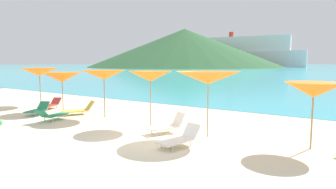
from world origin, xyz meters
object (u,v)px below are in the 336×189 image
object	(u,v)px
umbrella_0	(39,72)
lounge_chair_7	(80,109)
umbrella_3	(150,76)
lounge_chair_4	(168,125)
lounge_chair_6	(38,109)
umbrella_5	(314,90)
umbrella_1	(62,77)
umbrella_4	(208,78)
lounge_chair_0	(50,104)
lounge_chair_3	(52,115)
umbrella_2	(104,75)
lounge_chair_5	(180,138)
cruise_ship	(245,54)

from	to	relation	value
umbrella_0	lounge_chair_7	xyz separation A→B (m)	(4.73, -0.75, -1.83)
umbrella_3	lounge_chair_4	bearing A→B (deg)	-23.35
lounge_chair_4	lounge_chair_6	distance (m)	7.85
umbrella_5	lounge_chair_6	size ratio (longest dim) A/B	1.34
umbrella_1	lounge_chair_4	size ratio (longest dim) A/B	1.50
umbrella_1	umbrella_0	bearing A→B (deg)	168.69
umbrella_0	lounge_chair_7	bearing A→B (deg)	-9.06
lounge_chair_4	umbrella_0	bearing A→B (deg)	-162.48
umbrella_4	lounge_chair_0	xyz separation A→B (m)	(-10.46, 0.54, -1.89)
umbrella_0	lounge_chair_3	world-z (taller)	umbrella_0
umbrella_2	lounge_chair_4	size ratio (longest dim) A/B	1.50
umbrella_0	lounge_chair_0	size ratio (longest dim) A/B	1.38
umbrella_1	lounge_chair_3	size ratio (longest dim) A/B	1.40
umbrella_0	lounge_chair_5	xyz separation A→B (m)	(12.13, -2.65, -1.83)
umbrella_0	lounge_chair_0	xyz separation A→B (m)	(1.85, -0.55, -1.84)
umbrella_0	lounge_chair_0	world-z (taller)	umbrella_0
lounge_chair_7	lounge_chair_0	bearing A→B (deg)	-157.83
umbrella_0	umbrella_5	size ratio (longest dim) A/B	1.14
umbrella_0	umbrella_2	xyz separation A→B (m)	(6.42, -0.57, -0.01)
lounge_chair_7	umbrella_3	bearing A→B (deg)	24.73
umbrella_2	umbrella_3	distance (m)	3.13
umbrella_1	lounge_chair_7	world-z (taller)	umbrella_1
umbrella_3	lounge_chair_7	distance (m)	5.14
lounge_chair_3	lounge_chair_5	xyz separation A→B (m)	(7.07, -0.07, -0.03)
lounge_chair_5	umbrella_3	bearing A→B (deg)	158.61
lounge_chair_3	lounge_chair_6	distance (m)	2.17
lounge_chair_4	lounge_chair_7	xyz separation A→B (m)	(-6.07, 0.68, -0.05)
umbrella_1	lounge_chair_6	size ratio (longest dim) A/B	1.48
lounge_chair_3	lounge_chair_4	bearing A→B (deg)	179.37
lounge_chair_5	cruise_ship	size ratio (longest dim) A/B	0.02
umbrella_3	cruise_ship	xyz separation A→B (m)	(-53.68, 156.47, 5.61)
umbrella_5	umbrella_3	bearing A→B (deg)	-177.28
lounge_chair_4	umbrella_1	bearing A→B (deg)	-160.89
lounge_chair_5	cruise_ship	xyz separation A→B (m)	(-56.28, 158.23, 7.47)
umbrella_5	umbrella_4	bearing A→B (deg)	-171.60
umbrella_0	lounge_chair_5	bearing A→B (deg)	-12.31
umbrella_4	lounge_chair_3	distance (m)	7.63
umbrella_3	lounge_chair_6	xyz separation A→B (m)	(-6.56, -1.12, -1.84)
lounge_chair_0	lounge_chair_5	xyz separation A→B (m)	(10.28, -2.10, 0.00)
lounge_chair_0	lounge_chair_7	xyz separation A→B (m)	(2.88, -0.21, 0.01)
lounge_chair_3	umbrella_5	bearing A→B (deg)	178.69
lounge_chair_4	lounge_chair_5	distance (m)	1.80
lounge_chair_6	umbrella_5	bearing A→B (deg)	-17.55
umbrella_0	cruise_ship	bearing A→B (deg)	105.84
umbrella_3	umbrella_4	xyz separation A→B (m)	(2.78, -0.20, 0.03)
lounge_chair_4	umbrella_5	bearing A→B (deg)	34.88
umbrella_4	umbrella_5	distance (m)	3.39
lounge_chair_7	lounge_chair_3	bearing A→B (deg)	-53.38
umbrella_1	cruise_ship	bearing A→B (deg)	106.86
lounge_chair_0	cruise_ship	world-z (taller)	cruise_ship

